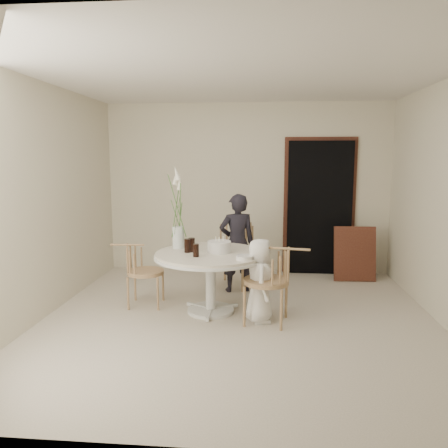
# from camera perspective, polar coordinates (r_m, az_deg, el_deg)

# --- Properties ---
(ground) EXTENTS (4.50, 4.50, 0.00)m
(ground) POSITION_cam_1_polar(r_m,az_deg,el_deg) (5.11, 1.91, -12.44)
(ground) COLOR beige
(ground) RESTS_ON ground
(room_shell) EXTENTS (4.50, 4.50, 4.50)m
(room_shell) POSITION_cam_1_polar(r_m,az_deg,el_deg) (4.78, 2.01, 6.02)
(room_shell) COLOR white
(room_shell) RESTS_ON ground
(doorway) EXTENTS (1.00, 0.10, 2.10)m
(doorway) POSITION_cam_1_polar(r_m,az_deg,el_deg) (7.05, 12.35, 2.03)
(doorway) COLOR black
(doorway) RESTS_ON ground
(door_trim) EXTENTS (1.12, 0.03, 2.22)m
(door_trim) POSITION_cam_1_polar(r_m,az_deg,el_deg) (7.09, 12.33, 2.54)
(door_trim) COLOR brown
(door_trim) RESTS_ON ground
(table) EXTENTS (1.33, 1.33, 0.73)m
(table) POSITION_cam_1_polar(r_m,az_deg,el_deg) (5.20, -1.77, -4.97)
(table) COLOR silver
(table) RESTS_ON ground
(picture_frame) EXTENTS (0.62, 0.21, 0.82)m
(picture_frame) POSITION_cam_1_polar(r_m,az_deg,el_deg) (6.86, 16.71, -3.75)
(picture_frame) COLOR brown
(picture_frame) RESTS_ON ground
(chair_far) EXTENTS (0.66, 0.69, 0.99)m
(chair_far) POSITION_cam_1_polar(r_m,az_deg,el_deg) (6.37, 1.70, -2.20)
(chair_far) COLOR tan
(chair_far) RESTS_ON ground
(chair_right) EXTENTS (0.57, 0.54, 0.88)m
(chair_right) POSITION_cam_1_polar(r_m,az_deg,el_deg) (4.88, 6.98, -6.49)
(chair_right) COLOR tan
(chair_right) RESTS_ON ground
(chair_left) EXTENTS (0.49, 0.46, 0.79)m
(chair_left) POSITION_cam_1_polar(r_m,az_deg,el_deg) (5.56, -11.35, -5.32)
(chair_left) COLOR tan
(chair_left) RESTS_ON ground
(girl) EXTENTS (0.57, 0.45, 1.36)m
(girl) POSITION_cam_1_polar(r_m,az_deg,el_deg) (6.01, 1.71, -2.49)
(girl) COLOR black
(girl) RESTS_ON ground
(boy) EXTENTS (0.37, 0.50, 0.95)m
(boy) POSITION_cam_1_polar(r_m,az_deg,el_deg) (4.94, 4.65, -7.38)
(boy) COLOR white
(boy) RESTS_ON ground
(birthday_cake) EXTENTS (0.28, 0.28, 0.18)m
(birthday_cake) POSITION_cam_1_polar(r_m,az_deg,el_deg) (5.16, -0.63, -2.99)
(birthday_cake) COLOR white
(birthday_cake) RESTS_ON table
(cola_tumbler_a) EXTENTS (0.08, 0.08, 0.15)m
(cola_tumbler_a) POSITION_cam_1_polar(r_m,az_deg,el_deg) (5.20, -4.29, -2.83)
(cola_tumbler_a) COLOR black
(cola_tumbler_a) RESTS_ON table
(cola_tumbler_b) EXTENTS (0.07, 0.07, 0.15)m
(cola_tumbler_b) POSITION_cam_1_polar(r_m,az_deg,el_deg) (4.94, -3.68, -3.46)
(cola_tumbler_b) COLOR black
(cola_tumbler_b) RESTS_ON table
(cola_tumbler_c) EXTENTS (0.08, 0.08, 0.16)m
(cola_tumbler_c) POSITION_cam_1_polar(r_m,az_deg,el_deg) (5.18, -4.80, -2.84)
(cola_tumbler_c) COLOR black
(cola_tumbler_c) RESTS_ON table
(cola_tumbler_d) EXTENTS (0.10, 0.10, 0.16)m
(cola_tumbler_d) POSITION_cam_1_polar(r_m,az_deg,el_deg) (5.23, -4.24, -2.71)
(cola_tumbler_d) COLOR black
(cola_tumbler_d) RESTS_ON table
(plate_stack) EXTENTS (0.23, 0.23, 0.05)m
(plate_stack) POSITION_cam_1_polar(r_m,az_deg,el_deg) (4.81, 2.67, -4.41)
(plate_stack) COLOR white
(plate_stack) RESTS_ON table
(flower_vase) EXTENTS (0.14, 0.14, 1.01)m
(flower_vase) POSITION_cam_1_polar(r_m,az_deg,el_deg) (5.38, -6.03, 0.58)
(flower_vase) COLOR silver
(flower_vase) RESTS_ON table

